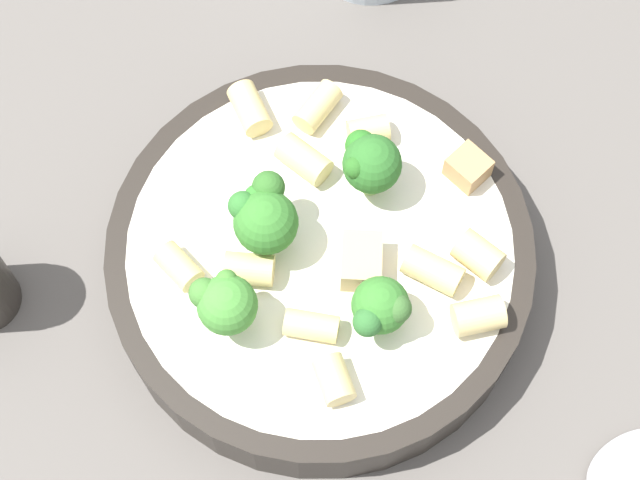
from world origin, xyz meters
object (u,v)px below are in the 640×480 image
(rigatoni_6, at_px, (249,269))
(rigatoni_8, at_px, (478,316))
(broccoli_floret_3, at_px, (370,163))
(rigatoni_3, at_px, (334,380))
(rigatoni_1, at_px, (179,266))
(pasta_bowl, at_px, (320,260))
(rigatoni_10, at_px, (317,107))
(broccoli_floret_2, at_px, (265,212))
(chicken_chunk_1, at_px, (361,261))
(rigatoni_5, at_px, (368,131))
(broccoli_floret_1, at_px, (381,308))
(rigatoni_0, at_px, (433,270))
(broccoli_floret_0, at_px, (225,303))
(rigatoni_4, at_px, (304,159))
(rigatoni_9, at_px, (478,263))
(chicken_chunk_0, at_px, (468,168))
(rigatoni_2, at_px, (250,109))
(rigatoni_7, at_px, (313,326))

(rigatoni_6, distance_m, rigatoni_8, 0.12)
(broccoli_floret_3, relative_size, rigatoni_3, 1.87)
(rigatoni_8, bearing_deg, rigatoni_1, 85.22)
(pasta_bowl, relative_size, rigatoni_10, 7.99)
(broccoli_floret_2, height_order, rigatoni_8, broccoli_floret_2)
(rigatoni_10, relative_size, chicken_chunk_1, 1.04)
(rigatoni_5, height_order, rigatoni_10, rigatoni_5)
(broccoli_floret_1, xyz_separation_m, rigatoni_1, (0.02, 0.10, -0.01))
(rigatoni_1, bearing_deg, pasta_bowl, -74.04)
(rigatoni_0, distance_m, rigatoni_6, 0.09)
(broccoli_floret_1, bearing_deg, broccoli_floret_0, 95.10)
(chicken_chunk_1, bearing_deg, broccoli_floret_1, -158.36)
(rigatoni_4, xyz_separation_m, rigatoni_5, (0.02, -0.03, -0.00))
(chicken_chunk_1, bearing_deg, rigatoni_9, -85.63)
(broccoli_floret_3, xyz_separation_m, chicken_chunk_0, (0.01, -0.05, -0.02))
(rigatoni_4, xyz_separation_m, rigatoni_6, (-0.06, 0.02, 0.00))
(rigatoni_3, bearing_deg, rigatoni_2, 21.90)
(pasta_bowl, bearing_deg, chicken_chunk_1, -112.86)
(chicken_chunk_0, bearing_deg, rigatoni_0, 165.52)
(rigatoni_3, xyz_separation_m, chicken_chunk_0, (0.12, -0.06, -0.00))
(broccoli_floret_0, height_order, rigatoni_2, broccoli_floret_0)
(broccoli_floret_3, height_order, rigatoni_0, broccoli_floret_3)
(pasta_bowl, xyz_separation_m, rigatoni_7, (-0.04, -0.00, 0.02))
(broccoli_floret_2, height_order, rigatoni_7, broccoli_floret_2)
(chicken_chunk_1, bearing_deg, broccoli_floret_3, -0.03)
(rigatoni_0, bearing_deg, chicken_chunk_0, -14.48)
(broccoli_floret_3, distance_m, rigatoni_6, 0.08)
(rigatoni_10, height_order, chicken_chunk_0, same)
(pasta_bowl, height_order, rigatoni_6, rigatoni_6)
(rigatoni_4, bearing_deg, broccoli_floret_2, 159.64)
(rigatoni_1, bearing_deg, rigatoni_8, -94.78)
(broccoli_floret_3, relative_size, chicken_chunk_1, 1.54)
(broccoli_floret_1, distance_m, broccoli_floret_2, 0.07)
(broccoli_floret_1, xyz_separation_m, chicken_chunk_0, (0.09, -0.04, -0.01))
(broccoli_floret_2, bearing_deg, rigatoni_1, 121.35)
(rigatoni_1, xyz_separation_m, rigatoni_3, (-0.05, -0.08, 0.00))
(rigatoni_1, relative_size, rigatoni_10, 0.85)
(pasta_bowl, distance_m, rigatoni_2, 0.09)
(rigatoni_0, height_order, rigatoni_3, same)
(broccoli_floret_1, bearing_deg, rigatoni_3, 150.51)
(rigatoni_0, bearing_deg, broccoli_floret_0, 108.68)
(rigatoni_7, distance_m, rigatoni_9, 0.09)
(rigatoni_9, bearing_deg, broccoli_floret_2, 84.62)
(rigatoni_5, xyz_separation_m, rigatoni_7, (-0.11, 0.02, -0.00))
(rigatoni_8, bearing_deg, broccoli_floret_0, 95.26)
(broccoli_floret_0, height_order, broccoli_floret_2, broccoli_floret_2)
(rigatoni_1, distance_m, chicken_chunk_1, 0.09)
(rigatoni_9, xyz_separation_m, chicken_chunk_0, (0.05, 0.01, -0.00))
(broccoli_floret_2, xyz_separation_m, rigatoni_2, (0.07, 0.02, -0.02))
(broccoli_floret_1, relative_size, rigatoni_4, 1.23)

